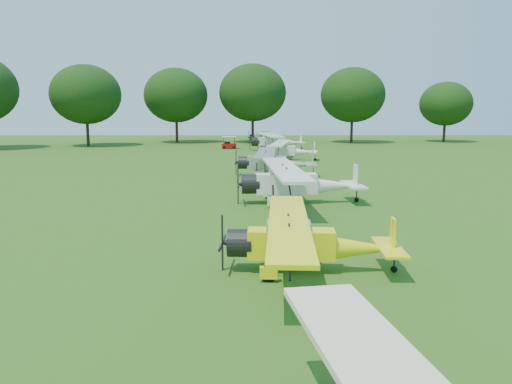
{
  "coord_description": "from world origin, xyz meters",
  "views": [
    {
      "loc": [
        -1.55,
        -26.88,
        5.51
      ],
      "look_at": [
        -1.55,
        -2.24,
        1.4
      ],
      "focal_mm": 35.0,
      "sensor_mm": 36.0,
      "label": 1
    }
  ],
  "objects_px": {
    "golf_cart": "(229,145)",
    "aircraft_6": "(275,140)",
    "aircraft_3": "(296,180)",
    "aircraft_4": "(273,161)",
    "aircraft_2": "(305,239)",
    "aircraft_5": "(285,149)",
    "aircraft_7": "(266,137)"
  },
  "relations": [
    {
      "from": "aircraft_2",
      "to": "aircraft_6",
      "type": "xyz_separation_m",
      "value": [
        0.88,
        50.93,
        0.23
      ]
    },
    {
      "from": "aircraft_3",
      "to": "golf_cart",
      "type": "bearing_deg",
      "value": 94.54
    },
    {
      "from": "aircraft_3",
      "to": "aircraft_5",
      "type": "xyz_separation_m",
      "value": [
        0.87,
        25.4,
        -0.16
      ]
    },
    {
      "from": "aircraft_6",
      "to": "aircraft_7",
      "type": "xyz_separation_m",
      "value": [
        -0.92,
        13.11,
        -0.24
      ]
    },
    {
      "from": "aircraft_6",
      "to": "golf_cart",
      "type": "distance_m",
      "value": 6.99
    },
    {
      "from": "aircraft_7",
      "to": "aircraft_2",
      "type": "bearing_deg",
      "value": -82.58
    },
    {
      "from": "aircraft_2",
      "to": "golf_cart",
      "type": "xyz_separation_m",
      "value": [
        -5.5,
        53.65,
        -0.57
      ]
    },
    {
      "from": "aircraft_2",
      "to": "aircraft_4",
      "type": "xyz_separation_m",
      "value": [
        -0.24,
        25.06,
        0.12
      ]
    },
    {
      "from": "aircraft_4",
      "to": "aircraft_7",
      "type": "bearing_deg",
      "value": 92.29
    },
    {
      "from": "golf_cart",
      "to": "aircraft_6",
      "type": "bearing_deg",
      "value": -26.73
    },
    {
      "from": "aircraft_7",
      "to": "golf_cart",
      "type": "xyz_separation_m",
      "value": [
        -5.46,
        -10.38,
        -0.56
      ]
    },
    {
      "from": "aircraft_3",
      "to": "aircraft_4",
      "type": "xyz_separation_m",
      "value": [
        -0.91,
        12.48,
        -0.12
      ]
    },
    {
      "from": "aircraft_7",
      "to": "aircraft_3",
      "type": "bearing_deg",
      "value": -81.82
    },
    {
      "from": "aircraft_7",
      "to": "golf_cart",
      "type": "distance_m",
      "value": 11.75
    },
    {
      "from": "aircraft_7",
      "to": "golf_cart",
      "type": "bearing_deg",
      "value": -110.35
    },
    {
      "from": "aircraft_5",
      "to": "aircraft_7",
      "type": "distance_m",
      "value": 26.11
    },
    {
      "from": "aircraft_3",
      "to": "aircraft_5",
      "type": "bearing_deg",
      "value": 84.01
    },
    {
      "from": "aircraft_4",
      "to": "aircraft_2",
      "type": "bearing_deg",
      "value": -86.88
    },
    {
      "from": "aircraft_2",
      "to": "aircraft_6",
      "type": "height_order",
      "value": "aircraft_6"
    },
    {
      "from": "aircraft_3",
      "to": "aircraft_6",
      "type": "distance_m",
      "value": 38.34
    },
    {
      "from": "golf_cart",
      "to": "aircraft_3",
      "type": "bearing_deg",
      "value": -85.03
    },
    {
      "from": "aircraft_2",
      "to": "aircraft_7",
      "type": "height_order",
      "value": "aircraft_2"
    },
    {
      "from": "aircraft_7",
      "to": "golf_cart",
      "type": "relative_size",
      "value": 4.75
    },
    {
      "from": "aircraft_2",
      "to": "aircraft_3",
      "type": "height_order",
      "value": "aircraft_3"
    },
    {
      "from": "golf_cart",
      "to": "aircraft_2",
      "type": "bearing_deg",
      "value": -87.73
    },
    {
      "from": "aircraft_2",
      "to": "aircraft_3",
      "type": "xyz_separation_m",
      "value": [
        0.68,
        12.59,
        0.23
      ]
    },
    {
      "from": "aircraft_4",
      "to": "aircraft_7",
      "type": "height_order",
      "value": "aircraft_4"
    },
    {
      "from": "aircraft_5",
      "to": "aircraft_6",
      "type": "distance_m",
      "value": 12.96
    },
    {
      "from": "aircraft_5",
      "to": "golf_cart",
      "type": "bearing_deg",
      "value": 122.77
    },
    {
      "from": "aircraft_5",
      "to": "aircraft_7",
      "type": "bearing_deg",
      "value": 102.05
    },
    {
      "from": "aircraft_3",
      "to": "aircraft_6",
      "type": "xyz_separation_m",
      "value": [
        0.2,
        38.34,
        0.0
      ]
    },
    {
      "from": "aircraft_3",
      "to": "golf_cart",
      "type": "distance_m",
      "value": 41.54
    }
  ]
}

